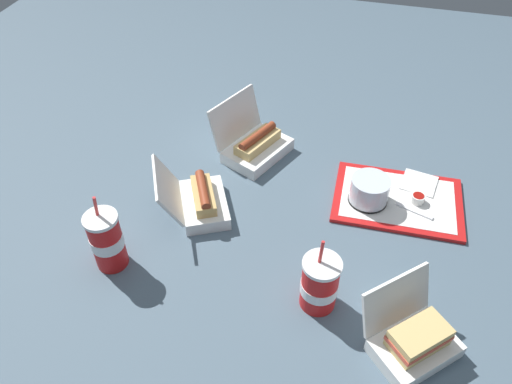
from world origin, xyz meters
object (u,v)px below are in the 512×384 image
at_px(food_tray, 397,200).
at_px(clamshell_sandwich_left, 414,339).
at_px(clamshell_hotdog_corner, 255,144).
at_px(soda_cup_center, 320,284).
at_px(plastic_fork, 414,211).
at_px(ketchup_cup, 418,198).
at_px(cake_container, 369,191).
at_px(clamshell_hotdog_right, 200,200).
at_px(soda_cup_front, 107,240).

distance_m(food_tray, clamshell_sandwich_left, 0.49).
height_order(clamshell_hotdog_corner, soda_cup_center, soda_cup_center).
bearing_deg(plastic_fork, clamshell_hotdog_corner, 3.00).
bearing_deg(plastic_fork, ketchup_cup, -79.39).
bearing_deg(plastic_fork, cake_container, 14.18).
xyz_separation_m(clamshell_hotdog_corner, soda_cup_center, (-0.30, 0.51, 0.03)).
bearing_deg(clamshell_hotdog_right, cake_container, -161.76).
xyz_separation_m(clamshell_hotdog_right, soda_cup_front, (0.16, 0.24, 0.05)).
distance_m(ketchup_cup, soda_cup_center, 0.47).
bearing_deg(clamshell_hotdog_corner, clamshell_sandwich_left, 131.73).
height_order(food_tray, clamshell_sandwich_left, clamshell_sandwich_left).
distance_m(cake_container, soda_cup_front, 0.73).
relative_size(clamshell_hotdog_right, soda_cup_center, 1.22).
bearing_deg(plastic_fork, soda_cup_front, 46.06).
bearing_deg(clamshell_hotdog_corner, food_tray, 167.39).
bearing_deg(cake_container, clamshell_hotdog_corner, -19.86).
xyz_separation_m(clamshell_hotdog_right, soda_cup_center, (-0.38, 0.22, 0.03)).
relative_size(cake_container, clamshell_hotdog_right, 0.44).
distance_m(ketchup_cup, clamshell_hotdog_right, 0.63).
xyz_separation_m(cake_container, clamshell_hotdog_corner, (0.38, -0.14, -0.01)).
height_order(cake_container, clamshell_sandwich_left, clamshell_sandwich_left).
height_order(ketchup_cup, clamshell_hotdog_corner, clamshell_hotdog_corner).
xyz_separation_m(food_tray, clamshell_sandwich_left, (-0.06, 0.48, 0.04)).
relative_size(plastic_fork, soda_cup_front, 0.48).
distance_m(plastic_fork, clamshell_sandwich_left, 0.44).
xyz_separation_m(ketchup_cup, clamshell_hotdog_corner, (0.52, -0.10, 0.01)).
bearing_deg(ketchup_cup, clamshell_hotdog_right, 17.05).
relative_size(cake_container, plastic_fork, 1.03).
distance_m(clamshell_sandwich_left, clamshell_hotdog_corner, 0.78).
xyz_separation_m(soda_cup_center, soda_cup_front, (0.54, 0.02, 0.01)).
bearing_deg(soda_cup_center, ketchup_cup, -118.48).
relative_size(cake_container, soda_cup_center, 0.54).
height_order(cake_container, plastic_fork, cake_container).
height_order(food_tray, plastic_fork, plastic_fork).
distance_m(food_tray, cake_container, 0.10).
bearing_deg(soda_cup_center, clamshell_hotdog_corner, -59.97).
relative_size(ketchup_cup, soda_cup_center, 0.19).
xyz_separation_m(cake_container, soda_cup_center, (0.08, 0.38, 0.02)).
distance_m(food_tray, clamshell_hotdog_corner, 0.48).
bearing_deg(soda_cup_front, clamshell_hotdog_corner, -114.41).
distance_m(clamshell_hotdog_right, clamshell_sandwich_left, 0.67).
bearing_deg(food_tray, clamshell_hotdog_right, 18.65).
bearing_deg(clamshell_hotdog_right, ketchup_cup, -162.95).
height_order(clamshell_hotdog_right, soda_cup_center, soda_cup_center).
bearing_deg(soda_cup_center, clamshell_sandwich_left, 162.42).
bearing_deg(food_tray, plastic_fork, 137.04).
relative_size(plastic_fork, soda_cup_center, 0.52).
xyz_separation_m(plastic_fork, clamshell_hotdog_corner, (0.51, -0.15, 0.03)).
xyz_separation_m(plastic_fork, soda_cup_front, (0.75, 0.38, 0.07)).
distance_m(soda_cup_center, soda_cup_front, 0.54).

